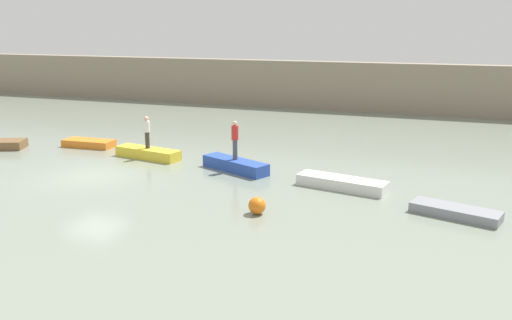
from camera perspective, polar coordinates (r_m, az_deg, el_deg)
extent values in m
plane|color=gray|center=(25.13, -16.92, -1.63)|extent=(120.00, 120.00, 0.00)
cube|color=gray|center=(44.60, 0.28, 8.18)|extent=(80.00, 1.20, 3.76)
cube|color=orange|center=(31.12, -17.34, 1.72)|extent=(2.88, 1.21, 0.40)
cube|color=gold|center=(27.74, -11.40, 0.73)|extent=(3.69, 1.56, 0.51)
cube|color=#2B4CAD|center=(24.83, -2.22, -0.54)|extent=(3.59, 2.24, 0.54)
cube|color=white|center=(22.47, 9.10, -2.44)|extent=(3.85, 1.72, 0.45)
cube|color=gray|center=(20.30, 20.42, -5.17)|extent=(3.20, 1.84, 0.35)
cylinder|color=#4C4C56|center=(24.65, -2.24, 1.12)|extent=(0.22, 0.22, 0.93)
cylinder|color=red|center=(24.48, -2.26, 2.92)|extent=(0.32, 0.32, 0.65)
sphere|color=beige|center=(24.40, -2.27, 3.92)|extent=(0.22, 0.22, 0.22)
cylinder|color=#38332D|center=(27.59, -11.47, 2.09)|extent=(0.22, 0.22, 0.84)
cylinder|color=white|center=(27.46, -11.54, 3.51)|extent=(0.32, 0.32, 0.56)
sphere|color=beige|center=(27.39, -11.58, 4.33)|extent=(0.24, 0.24, 0.24)
sphere|color=orange|center=(19.23, 0.11, -4.86)|extent=(0.63, 0.63, 0.63)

